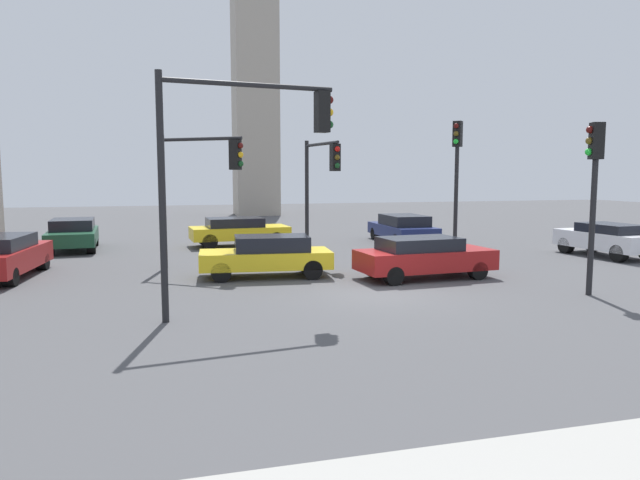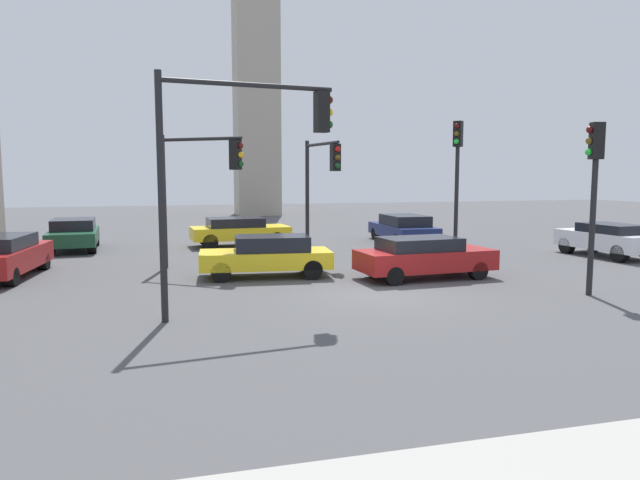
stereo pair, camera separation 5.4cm
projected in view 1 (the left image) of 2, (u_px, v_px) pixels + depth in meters
The scene contains 13 objects.
ground_plane at pixel (381, 293), 16.71m from camera, with size 99.60×99.60×0.00m, color #4C4C4F.
traffic_light_0 at pixel (457, 164), 23.17m from camera, with size 0.47×0.47×5.45m.
traffic_light_1 at pixel (243, 144), 13.76m from camera, with size 4.26×0.77×5.66m.
traffic_light_2 at pixel (321, 173), 22.91m from camera, with size 0.62×3.23×4.75m.
traffic_light_3 at pixel (594, 175), 16.13m from camera, with size 0.49×0.39×4.79m.
traffic_light_4 at pixel (200, 173), 20.24m from camera, with size 2.69×2.06×4.76m.
car_0 at pixel (73, 234), 26.16m from camera, with size 2.23×4.48×1.38m.
car_1 at pixel (267, 255), 19.34m from camera, with size 4.43×2.17×1.36m.
car_2 at pixel (403, 228), 29.07m from camera, with size 2.10×4.78×1.38m.
car_3 at pixel (238, 231), 27.61m from camera, with size 4.64×2.27×1.34m.
car_4 at pixel (607, 239), 24.07m from camera, with size 2.13×4.22×1.37m.
car_6 at pixel (424, 257), 19.04m from camera, with size 4.52×2.10×1.35m.
skyline_tower at pixel (255, 55), 47.47m from camera, with size 3.46×3.46×25.89m, color #A89E8E.
Camera 1 is at (-6.05, -15.38, 3.39)m, focal length 32.94 mm.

